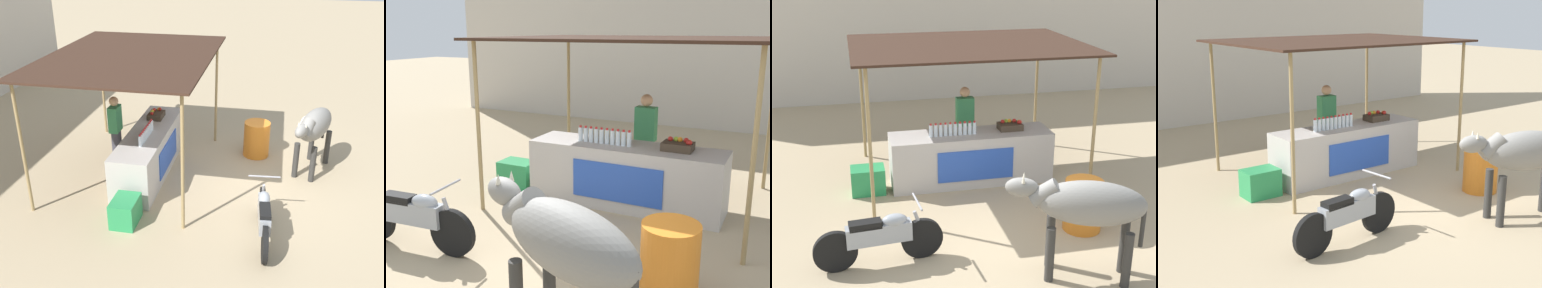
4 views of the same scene
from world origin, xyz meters
The scene contains 10 objects.
ground_plane centered at (0.00, 0.00, 0.00)m, with size 60.00×60.00×0.00m, color tan.
stall_counter centered at (0.00, 2.20, 0.48)m, with size 3.00×0.82×0.96m.
stall_awning centered at (0.00, 2.50, 2.46)m, with size 4.20×3.20×2.56m.
water_bottle_row centered at (-0.35, 2.15, 1.07)m, with size 0.88×0.07×0.25m.
fruit_crate centered at (0.78, 2.25, 1.03)m, with size 0.44×0.32×0.18m.
vendor_behind_counter centered at (0.06, 2.95, 0.85)m, with size 0.34×0.22×1.65m.
cooler_box centered at (-1.92, 2.10, 0.24)m, with size 0.60×0.44×0.48m, color #268C4C.
water_barrel centered at (1.28, 0.01, 0.41)m, with size 0.59×0.59×0.82m, color orange.
cow centered at (0.72, -1.19, 1.03)m, with size 1.83×1.00×1.44m.
motorcycle_parked centered at (-1.87, -0.32, 0.43)m, with size 1.80×0.55×0.90m.
Camera 3 is at (-2.17, -6.89, 4.12)m, focal length 50.00 mm.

